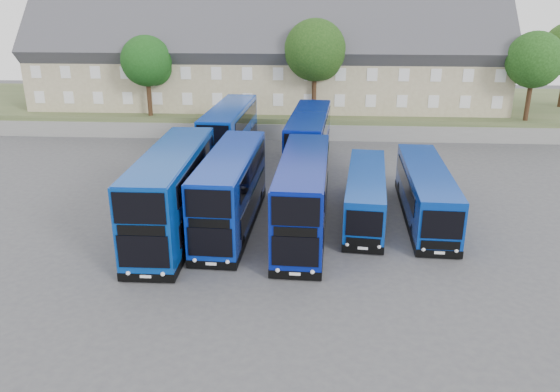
{
  "coord_description": "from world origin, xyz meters",
  "views": [
    {
      "loc": [
        1.97,
        -27.17,
        13.21
      ],
      "look_at": [
        0.14,
        2.46,
        2.2
      ],
      "focal_mm": 35.0,
      "sensor_mm": 36.0,
      "label": 1
    }
  ],
  "objects_px": {
    "tree_east": "(536,62)",
    "dd_front_mid": "(231,192)",
    "coach_east_a": "(365,196)",
    "tree_west": "(148,63)",
    "tree_mid": "(316,52)",
    "dd_front_left": "(173,194)"
  },
  "relations": [
    {
      "from": "tree_mid",
      "to": "tree_east",
      "type": "bearing_deg",
      "value": -1.43
    },
    {
      "from": "dd_front_mid",
      "to": "tree_west",
      "type": "relative_size",
      "value": 1.5
    },
    {
      "from": "dd_front_left",
      "to": "tree_west",
      "type": "distance_m",
      "value": 24.99
    },
    {
      "from": "dd_front_left",
      "to": "tree_mid",
      "type": "bearing_deg",
      "value": 70.73
    },
    {
      "from": "coach_east_a",
      "to": "tree_mid",
      "type": "relative_size",
      "value": 1.19
    },
    {
      "from": "tree_east",
      "to": "coach_east_a",
      "type": "bearing_deg",
      "value": -129.74
    },
    {
      "from": "dd_front_mid",
      "to": "coach_east_a",
      "type": "relative_size",
      "value": 1.05
    },
    {
      "from": "dd_front_mid",
      "to": "coach_east_a",
      "type": "bearing_deg",
      "value": 16.02
    },
    {
      "from": "tree_west",
      "to": "tree_mid",
      "type": "relative_size",
      "value": 0.83
    },
    {
      "from": "coach_east_a",
      "to": "tree_west",
      "type": "xyz_separation_m",
      "value": [
        -19.17,
        20.24,
        5.61
      ]
    },
    {
      "from": "dd_front_mid",
      "to": "tree_east",
      "type": "xyz_separation_m",
      "value": [
        24.94,
        22.2,
        5.16
      ]
    },
    {
      "from": "tree_west",
      "to": "tree_east",
      "type": "distance_m",
      "value": 36.0
    },
    {
      "from": "tree_west",
      "to": "tree_mid",
      "type": "bearing_deg",
      "value": 1.79
    },
    {
      "from": "coach_east_a",
      "to": "tree_east",
      "type": "xyz_separation_m",
      "value": [
        16.83,
        20.24,
        5.95
      ]
    },
    {
      "from": "dd_front_left",
      "to": "coach_east_a",
      "type": "distance_m",
      "value": 11.75
    },
    {
      "from": "dd_front_mid",
      "to": "coach_east_a",
      "type": "height_order",
      "value": "dd_front_mid"
    },
    {
      "from": "dd_front_left",
      "to": "dd_front_mid",
      "type": "height_order",
      "value": "dd_front_left"
    },
    {
      "from": "coach_east_a",
      "to": "tree_east",
      "type": "bearing_deg",
      "value": 56.03
    },
    {
      "from": "tree_mid",
      "to": "tree_east",
      "type": "height_order",
      "value": "tree_mid"
    },
    {
      "from": "dd_front_left",
      "to": "tree_west",
      "type": "relative_size",
      "value": 1.61
    },
    {
      "from": "coach_east_a",
      "to": "tree_east",
      "type": "distance_m",
      "value": 26.99
    },
    {
      "from": "tree_east",
      "to": "dd_front_mid",
      "type": "bearing_deg",
      "value": -138.32
    }
  ]
}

